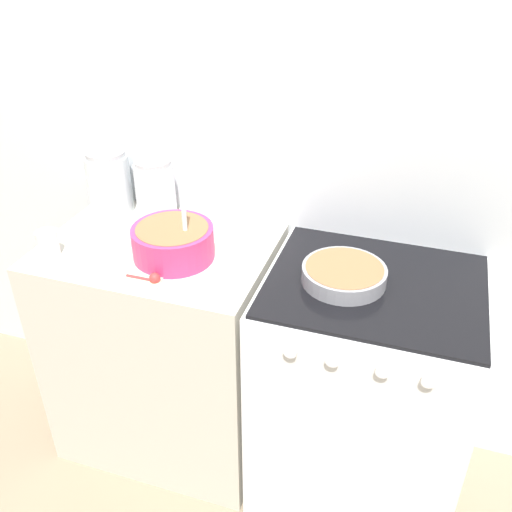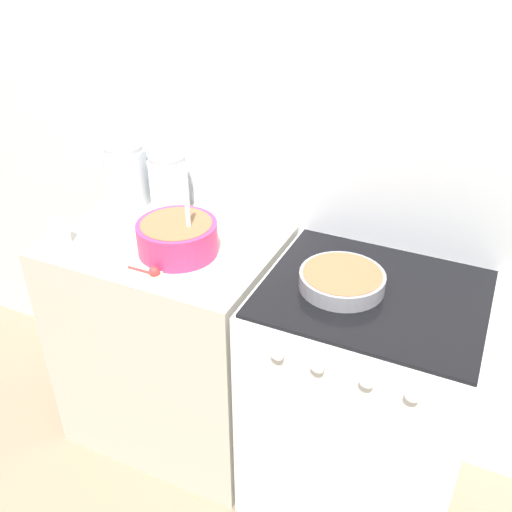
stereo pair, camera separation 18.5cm
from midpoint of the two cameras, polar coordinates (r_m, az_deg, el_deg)
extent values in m
plane|color=gray|center=(2.36, -4.12, -24.23)|extent=(12.00, 12.00, 0.00)
cube|color=silver|center=(2.05, 1.09, 10.22)|extent=(4.60, 0.05, 2.40)
cube|color=beige|center=(2.32, -11.13, -8.92)|extent=(0.80, 0.59, 0.93)
cube|color=silver|center=(2.12, 8.01, -13.34)|extent=(0.71, 0.59, 0.91)
cube|color=black|center=(1.83, 9.07, -3.00)|extent=(0.68, 0.57, 0.01)
cylinder|color=white|center=(1.67, 0.29, -9.61)|extent=(0.04, 0.02, 0.04)
cylinder|color=white|center=(1.65, 4.45, -10.47)|extent=(0.04, 0.02, 0.04)
cylinder|color=white|center=(1.63, 9.36, -11.40)|extent=(0.04, 0.02, 0.04)
cylinder|color=white|center=(1.63, 13.74, -12.16)|extent=(0.04, 0.02, 0.04)
cylinder|color=#E0336B|center=(1.94, -11.00, 1.22)|extent=(0.28, 0.28, 0.11)
cylinder|color=#8C603D|center=(1.93, -11.08, 1.92)|extent=(0.24, 0.24, 0.06)
cylinder|color=white|center=(1.88, -9.99, 3.47)|extent=(0.02, 0.02, 0.26)
cylinder|color=gray|center=(1.81, 5.92, -1.98)|extent=(0.27, 0.27, 0.05)
cylinder|color=#8C603D|center=(1.80, 5.93, -1.82)|extent=(0.25, 0.25, 0.04)
cylinder|color=silver|center=(2.29, -16.72, 6.88)|extent=(0.17, 0.17, 0.22)
cylinder|color=white|center=(2.31, -16.55, 5.87)|extent=(0.15, 0.15, 0.13)
cylinder|color=#B2B2B7|center=(2.24, -17.20, 9.70)|extent=(0.15, 0.15, 0.02)
cylinder|color=silver|center=(2.19, -12.42, 6.22)|extent=(0.15, 0.15, 0.21)
cylinder|color=olive|center=(2.21, -12.29, 5.23)|extent=(0.13, 0.13, 0.13)
cylinder|color=#B2B2B7|center=(2.15, -12.77, 9.04)|extent=(0.13, 0.13, 0.02)
cylinder|color=silver|center=(2.08, -22.52, 1.09)|extent=(0.07, 0.07, 0.09)
cube|color=beige|center=(1.93, -14.40, -1.25)|extent=(0.23, 0.25, 0.01)
cylinder|color=red|center=(1.88, -14.39, -2.26)|extent=(0.09, 0.01, 0.01)
sphere|color=red|center=(1.84, -12.96, -2.26)|extent=(0.04, 0.04, 0.04)
camera|label=1|loc=(0.09, -92.86, -1.76)|focal=40.00mm
camera|label=2|loc=(0.09, 87.14, 1.76)|focal=40.00mm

